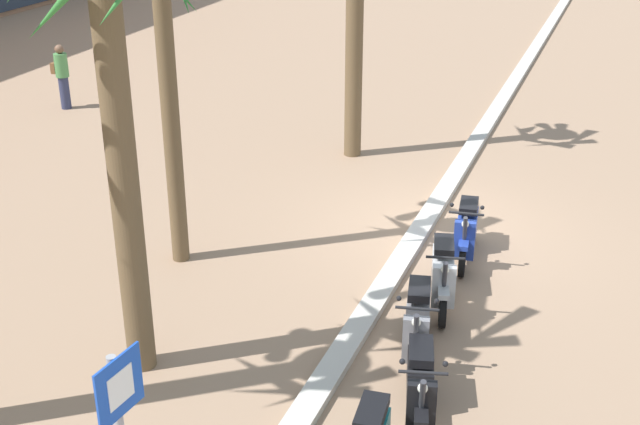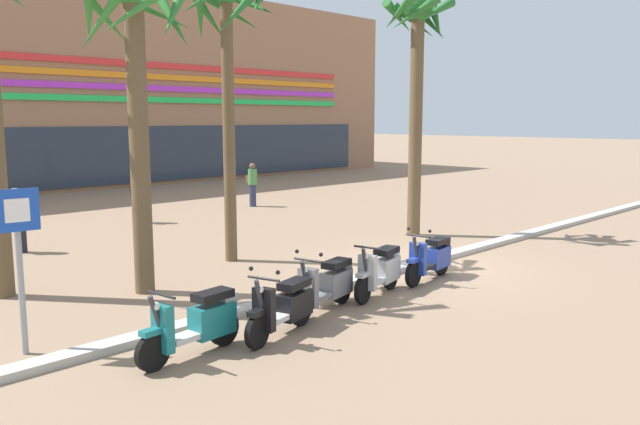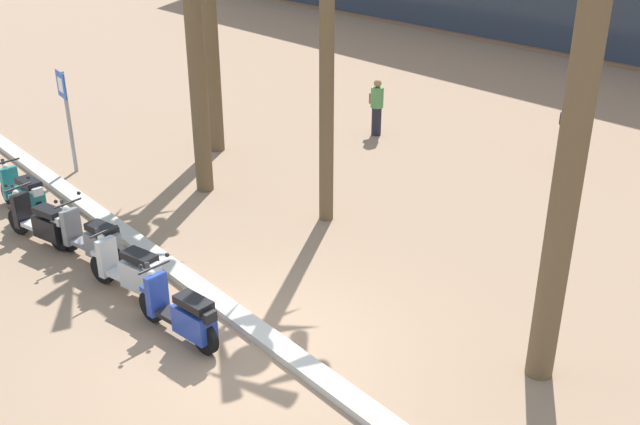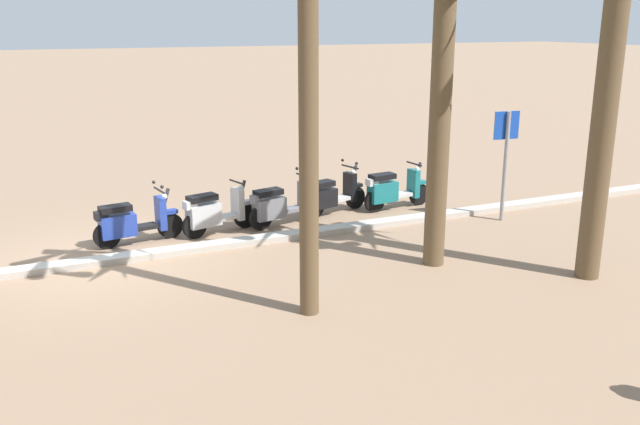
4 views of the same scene
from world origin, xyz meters
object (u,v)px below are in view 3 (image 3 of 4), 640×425
Objects in this scene: pedestrian_by_palm_tree at (571,126)px; scooter_silver_mid_rear at (130,271)px; crossing_sign at (67,110)px; scooter_blue_gap_after_mid at (182,314)px; scooter_black_last_in_row at (41,222)px; palm_tree_by_mall_entrance at (595,4)px; scooter_grey_second_in_line at (93,241)px; pedestrian_strolling_near_curb at (377,106)px; scooter_teal_mid_centre at (25,195)px.

scooter_silver_mid_rear is at bearing -95.45° from pedestrian_by_palm_tree.
pedestrian_by_palm_tree is (7.11, 9.50, -0.61)m from crossing_sign.
scooter_blue_gap_after_mid is 0.75× the size of crossing_sign.
scooter_blue_gap_after_mid is (1.67, -0.01, -0.01)m from scooter_silver_mid_rear.
scooter_black_last_in_row is 3.93m from crossing_sign.
palm_tree_by_mall_entrance is (3.93, 3.37, 4.59)m from scooter_blue_gap_after_mid.
scooter_grey_second_in_line reaches higher than scooter_silver_mid_rear.
pedestrian_strolling_near_curb reaches higher than scooter_black_last_in_row.
scooter_blue_gap_after_mid is (5.97, 0.16, -0.01)m from scooter_teal_mid_centre.
scooter_silver_mid_rear is at bearing -69.19° from pedestrian_strolling_near_curb.
scooter_silver_mid_rear is 1.11× the size of pedestrian_strolling_near_curb.
scooter_grey_second_in_line is at bearing -102.74° from pedestrian_by_palm_tree.
scooter_teal_mid_centre is at bearing 171.35° from scooter_black_last_in_row.
scooter_teal_mid_centre is 1.07× the size of pedestrian_by_palm_tree.
pedestrian_by_palm_tree is at bearing 53.20° from crossing_sign.
pedestrian_strolling_near_curb is (-5.07, 8.96, 0.35)m from scooter_blue_gap_after_mid.
scooter_silver_mid_rear is 11.17m from pedestrian_by_palm_tree.
palm_tree_by_mall_entrance is at bearing -59.68° from pedestrian_by_palm_tree.
pedestrian_strolling_near_curb is (-1.95, 8.93, 0.35)m from scooter_grey_second_in_line.
scooter_teal_mid_centre is 0.75× the size of crossing_sign.
scooter_black_last_in_row is at bearing -108.70° from pedestrian_by_palm_tree.
scooter_teal_mid_centre is 1.06× the size of scooter_silver_mid_rear.
pedestrian_strolling_near_curb is at bearing 84.37° from scooter_teal_mid_centre.
crossing_sign reaches higher than scooter_grey_second_in_line.
palm_tree_by_mall_entrance reaches higher than scooter_teal_mid_centre.
scooter_teal_mid_centre is 1.01× the size of scooter_blue_gap_after_mid.
crossing_sign is (-6.05, 1.61, 1.04)m from scooter_silver_mid_rear.
palm_tree_by_mall_entrance is (9.89, 3.52, 4.58)m from scooter_teal_mid_centre.
palm_tree_by_mall_entrance reaches higher than pedestrian_by_palm_tree.
scooter_blue_gap_after_mid is 1.17× the size of pedestrian_strolling_near_curb.
scooter_blue_gap_after_mid is 1.06× the size of pedestrian_by_palm_tree.
scooter_silver_mid_rear is at bearing -149.05° from palm_tree_by_mall_entrance.
crossing_sign reaches higher than scooter_teal_mid_centre.
scooter_grey_second_in_line reaches higher than scooter_teal_mid_centre.
scooter_blue_gap_after_mid reaches higher than scooter_teal_mid_centre.
scooter_blue_gap_after_mid is at bearing 1.50° from scooter_teal_mid_centre.
scooter_blue_gap_after_mid reaches higher than scooter_silver_mid_rear.
pedestrian_by_palm_tree is (1.06, 11.11, 0.43)m from scooter_silver_mid_rear.
scooter_silver_mid_rear is 0.71× the size of crossing_sign.
pedestrian_strolling_near_curb is at bearing 102.32° from scooter_grey_second_in_line.
palm_tree_by_mall_entrance is 11.41m from pedestrian_strolling_near_curb.
scooter_silver_mid_rear is (2.83, 0.39, 0.02)m from scooter_black_last_in_row.
pedestrian_strolling_near_curb is (-8.99, 5.59, -4.24)m from palm_tree_by_mall_entrance.
scooter_teal_mid_centre is at bearing -160.40° from palm_tree_by_mall_entrance.
palm_tree_by_mall_entrance reaches higher than scooter_blue_gap_after_mid.
scooter_grey_second_in_line is at bearing 3.64° from scooter_teal_mid_centre.
palm_tree_by_mall_entrance is 9.89m from pedestrian_by_palm_tree.
crossing_sign is (-7.72, 1.62, 1.05)m from scooter_blue_gap_after_mid.
scooter_teal_mid_centre is at bearing -115.41° from pedestrian_by_palm_tree.
scooter_grey_second_in_line is (2.85, 0.18, -0.01)m from scooter_teal_mid_centre.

